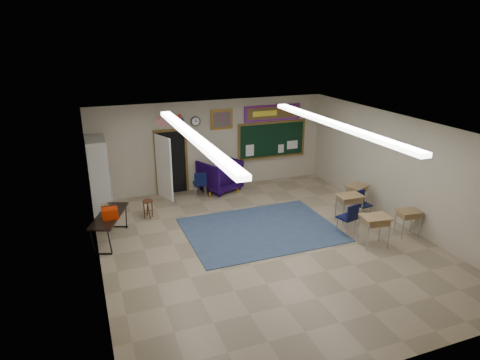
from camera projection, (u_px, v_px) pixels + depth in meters
name	position (u px, v px, depth m)	size (l,w,h in m)	color
floor	(266.00, 244.00, 10.83)	(9.00, 9.00, 0.00)	gray
back_wall	(212.00, 145.00, 14.31)	(8.00, 0.04, 3.00)	#AAA38A
front_wall	(393.00, 287.00, 6.37)	(8.00, 0.04, 3.00)	#AAA38A
left_wall	(95.00, 212.00, 8.99)	(0.04, 9.00, 3.00)	#AAA38A
right_wall	(401.00, 171.00, 11.69)	(0.04, 9.00, 3.00)	#AAA38A
ceiling	(269.00, 128.00, 9.85)	(8.00, 9.00, 0.04)	#B8B8B3
area_rug	(261.00, 230.00, 11.60)	(4.00, 3.00, 0.02)	#374569
fluorescent_strips	(269.00, 130.00, 9.87)	(3.86, 6.00, 0.10)	white
doorway	(169.00, 164.00, 13.82)	(1.10, 0.89, 2.16)	black
chalkboard	(272.00, 141.00, 15.03)	(2.55, 0.14, 1.30)	brown
bulletin_board	(273.00, 113.00, 14.71)	(2.10, 0.05, 0.55)	red
framed_art_print	(222.00, 119.00, 14.12)	(0.75, 0.05, 0.65)	#93641C
wall_clock	(195.00, 121.00, 13.81)	(0.32, 0.05, 0.32)	black
wall_flags	(169.00, 119.00, 13.46)	(1.16, 0.06, 0.70)	red
storage_cabinet	(99.00, 175.00, 12.61)	(0.59, 1.25, 2.20)	#BAB9B5
wingback_armchair	(219.00, 175.00, 14.36)	(1.15, 1.18, 1.08)	#160534
student_chair_reading	(200.00, 184.00, 13.81)	(0.44, 0.44, 0.87)	black
student_chair_desk_a	(347.00, 218.00, 11.27)	(0.44, 0.44, 0.88)	black
student_chair_desk_b	(363.00, 205.00, 12.18)	(0.41, 0.41, 0.82)	black
student_desk_front_left	(349.00, 207.00, 11.94)	(0.71, 0.54, 0.82)	#9A7147
student_desk_front_right	(356.00, 196.00, 12.80)	(0.79, 0.71, 0.78)	#9A7147
student_desk_back_left	(374.00, 230.00, 10.57)	(0.75, 0.60, 0.83)	#9A7147
student_desk_back_right	(408.00, 222.00, 11.17)	(0.64, 0.52, 0.71)	#9A7147
folding_table	(110.00, 227.00, 10.91)	(1.15, 1.80, 0.98)	black
wooden_stool	(148.00, 209.00, 12.29)	(0.30, 0.30, 0.53)	#492616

